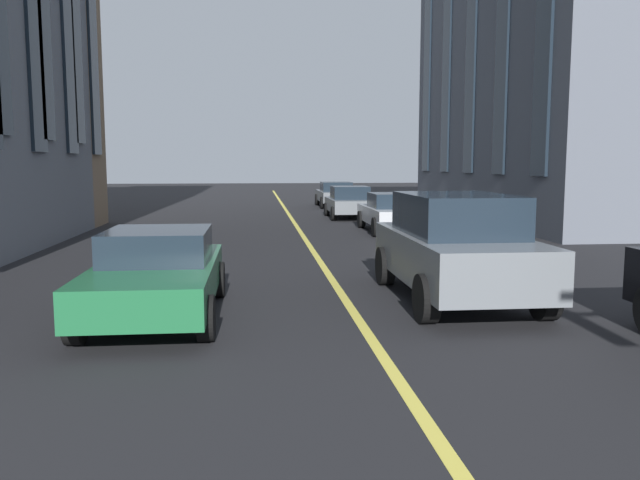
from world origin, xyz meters
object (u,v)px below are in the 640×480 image
Objects in this scene: car_silver_trailing at (393,212)px; car_grey_parked_a at (456,246)px; car_grey_near at (336,194)px; car_green_mid at (157,273)px; car_grey_parked_b at (349,202)px.

car_grey_parked_a is at bearing 173.34° from car_silver_trailing.
car_grey_near is 0.94× the size of car_grey_parked_a.
car_grey_parked_a is 5.10m from car_green_mid.
car_silver_trailing and car_green_mid have the same top height.
car_grey_parked_b is at bearing 177.62° from car_grey_near.
car_grey_parked_b is 18.48m from car_green_mid.
car_grey_parked_b is (-7.15, 0.30, -0.00)m from car_grey_near.
car_grey_parked_b reaches higher than car_silver_trailing.
car_grey_parked_a is at bearing 177.84° from car_grey_near.
car_grey_parked_a is 16.90m from car_grey_parked_b.
car_grey_parked_b is at bearing -2.07° from car_grey_parked_a.
car_grey_parked_b is at bearing -17.82° from car_green_mid.
car_grey_near is 25.45m from car_green_mid.
car_grey_near is 24.06m from car_grey_parked_a.
car_silver_trailing is (-12.89, -0.39, 0.00)m from car_grey_near.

